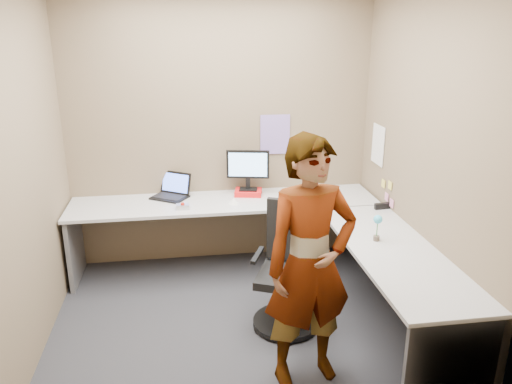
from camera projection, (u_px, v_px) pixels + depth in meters
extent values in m
plane|color=#26272B|center=(237.00, 322.00, 4.15)|extent=(3.00, 3.00, 0.00)
plane|color=brown|center=(220.00, 131.00, 4.94)|extent=(3.00, 0.00, 3.00)
plane|color=brown|center=(423.00, 158.00, 3.94)|extent=(0.00, 2.70, 2.70)
plane|color=brown|center=(23.00, 174.00, 3.51)|extent=(0.00, 2.70, 2.70)
cube|color=#B6B6B6|center=(225.00, 202.00, 4.84)|extent=(2.96, 0.65, 0.03)
cube|color=#B6B6B6|center=(394.00, 251.00, 3.79)|extent=(0.65, 1.91, 0.03)
cube|color=#59595B|center=(75.00, 246.00, 4.75)|extent=(0.04, 0.60, 0.70)
cube|color=#59595B|center=(364.00, 228.00, 5.16)|extent=(0.04, 0.60, 0.70)
cube|color=#59595B|center=(450.00, 370.00, 3.05)|extent=(0.60, 0.04, 0.70)
cube|color=red|center=(248.00, 192.00, 4.99)|extent=(0.30, 0.24, 0.05)
cube|color=black|center=(248.00, 189.00, 4.98)|extent=(0.20, 0.16, 0.01)
cube|color=black|center=(248.00, 183.00, 4.98)|extent=(0.05, 0.04, 0.11)
cube|color=black|center=(248.00, 164.00, 4.92)|extent=(0.42, 0.12, 0.28)
cube|color=#83B2E2|center=(248.00, 165.00, 4.90)|extent=(0.37, 0.08, 0.24)
cube|color=black|center=(170.00, 197.00, 4.90)|extent=(0.41, 0.38, 0.02)
cube|color=black|center=(176.00, 183.00, 4.96)|extent=(0.31, 0.24, 0.22)
cube|color=#4664DD|center=(176.00, 183.00, 4.96)|extent=(0.27, 0.20, 0.17)
cube|color=#B7B7BC|center=(183.00, 207.00, 4.61)|extent=(0.12, 0.08, 0.04)
sphere|color=#B2170B|center=(183.00, 204.00, 4.59)|extent=(0.04, 0.04, 0.04)
cone|color=white|center=(234.00, 201.00, 4.74)|extent=(0.10, 0.10, 0.06)
cube|color=black|center=(382.00, 206.00, 4.61)|extent=(0.15, 0.06, 0.05)
cylinder|color=brown|center=(376.00, 238.00, 3.94)|extent=(0.05, 0.05, 0.04)
cylinder|color=#338C3F|center=(377.00, 228.00, 3.91)|extent=(0.01, 0.01, 0.14)
sphere|color=#43C6EE|center=(378.00, 219.00, 3.89)|extent=(0.07, 0.07, 0.07)
cube|color=#846BB7|center=(275.00, 134.00, 5.02)|extent=(0.30, 0.01, 0.40)
cube|color=white|center=(378.00, 145.00, 4.81)|extent=(0.01, 0.28, 0.38)
cube|color=#F2E059|center=(390.00, 185.00, 4.58)|extent=(0.01, 0.07, 0.07)
cube|color=pink|center=(387.00, 197.00, 4.67)|extent=(0.01, 0.07, 0.07)
cube|color=pink|center=(392.00, 203.00, 4.56)|extent=(0.01, 0.07, 0.07)
cube|color=#F2E059|center=(383.00, 184.00, 4.73)|extent=(0.01, 0.07, 0.07)
cylinder|color=black|center=(285.00, 322.00, 4.09)|extent=(0.53, 0.53, 0.04)
cylinder|color=black|center=(286.00, 299.00, 4.02)|extent=(0.06, 0.06, 0.38)
cube|color=black|center=(286.00, 277.00, 3.96)|extent=(0.58, 0.58, 0.07)
cube|color=black|center=(292.00, 231.00, 4.05)|extent=(0.40, 0.21, 0.52)
cube|color=black|center=(257.00, 255.00, 3.96)|extent=(0.15, 0.28, 0.03)
cube|color=black|center=(317.00, 262.00, 3.85)|extent=(0.15, 0.28, 0.03)
imported|color=#999399|center=(310.00, 264.00, 3.26)|extent=(0.69, 0.51, 1.73)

